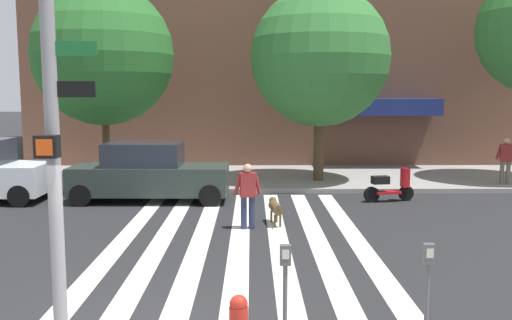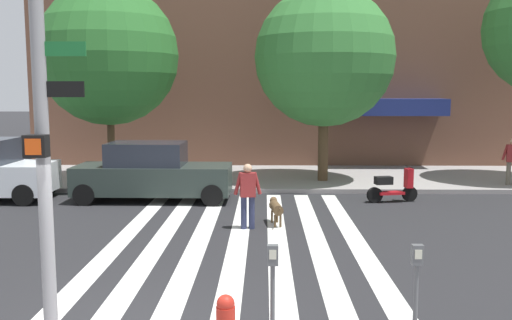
{
  "view_description": "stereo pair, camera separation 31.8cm",
  "coord_description": "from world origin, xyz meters",
  "px_view_note": "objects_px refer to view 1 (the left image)",
  "views": [
    {
      "loc": [
        1.72,
        -7.34,
        3.43
      ],
      "look_at": [
        1.83,
        6.25,
        1.74
      ],
      "focal_mm": 39.01,
      "sensor_mm": 36.0,
      "label": 1
    },
    {
      "loc": [
        2.04,
        -7.34,
        3.43
      ],
      "look_at": [
        1.83,
        6.25,
        1.74
      ],
      "focal_mm": 39.01,
      "sensor_mm": 36.0,
      "label": 2
    }
  ],
  "objects_px": {
    "pedestrian_bystander": "(506,158)",
    "parking_meter_curbside": "(428,280)",
    "parking_meter_second_along": "(285,282)",
    "street_tree_nearest": "(103,55)",
    "traffic_light_pole": "(49,83)",
    "parked_car_behind_first": "(149,173)",
    "pedestrian_dog_walker": "(248,192)",
    "dog_on_leash": "(275,207)",
    "street_tree_middle": "(320,57)",
    "parked_scooter": "(389,186)"
  },
  "relations": [
    {
      "from": "street_tree_middle",
      "to": "pedestrian_dog_walker",
      "type": "bearing_deg",
      "value": -110.94
    },
    {
      "from": "traffic_light_pole",
      "to": "parked_car_behind_first",
      "type": "distance_m",
      "value": 10.58
    },
    {
      "from": "street_tree_middle",
      "to": "pedestrian_bystander",
      "type": "height_order",
      "value": "street_tree_middle"
    },
    {
      "from": "parking_meter_curbside",
      "to": "pedestrian_dog_walker",
      "type": "distance_m",
      "value": 7.17
    },
    {
      "from": "traffic_light_pole",
      "to": "parking_meter_second_along",
      "type": "relative_size",
      "value": 4.26
    },
    {
      "from": "traffic_light_pole",
      "to": "parking_meter_curbside",
      "type": "height_order",
      "value": "traffic_light_pole"
    },
    {
      "from": "parking_meter_curbside",
      "to": "parked_scooter",
      "type": "relative_size",
      "value": 0.84
    },
    {
      "from": "traffic_light_pole",
      "to": "street_tree_middle",
      "type": "xyz_separation_m",
      "value": [
        4.98,
        13.34,
        1.12
      ]
    },
    {
      "from": "parking_meter_second_along",
      "to": "street_tree_nearest",
      "type": "xyz_separation_m",
      "value": [
        -5.64,
        13.12,
        3.65
      ]
    },
    {
      "from": "street_tree_nearest",
      "to": "dog_on_leash",
      "type": "height_order",
      "value": "street_tree_nearest"
    },
    {
      "from": "parked_scooter",
      "to": "dog_on_leash",
      "type": "relative_size",
      "value": 1.41
    },
    {
      "from": "parking_meter_second_along",
      "to": "street_tree_middle",
      "type": "distance_m",
      "value": 14.14
    },
    {
      "from": "street_tree_nearest",
      "to": "pedestrian_dog_walker",
      "type": "bearing_deg",
      "value": -50.93
    },
    {
      "from": "parked_car_behind_first",
      "to": "dog_on_leash",
      "type": "bearing_deg",
      "value": -39.27
    },
    {
      "from": "pedestrian_dog_walker",
      "to": "street_tree_nearest",
      "type": "bearing_deg",
      "value": 129.07
    },
    {
      "from": "dog_on_leash",
      "to": "street_tree_nearest",
      "type": "bearing_deg",
      "value": 134.91
    },
    {
      "from": "parked_scooter",
      "to": "pedestrian_dog_walker",
      "type": "distance_m",
      "value": 5.58
    },
    {
      "from": "traffic_light_pole",
      "to": "street_tree_nearest",
      "type": "height_order",
      "value": "street_tree_nearest"
    },
    {
      "from": "parking_meter_second_along",
      "to": "pedestrian_bystander",
      "type": "bearing_deg",
      "value": 55.8
    },
    {
      "from": "parked_car_behind_first",
      "to": "dog_on_leash",
      "type": "xyz_separation_m",
      "value": [
        3.83,
        -3.13,
        -0.43
      ]
    },
    {
      "from": "street_tree_middle",
      "to": "pedestrian_dog_walker",
      "type": "distance_m",
      "value": 8.08
    },
    {
      "from": "parking_meter_curbside",
      "to": "dog_on_leash",
      "type": "distance_m",
      "value": 7.44
    },
    {
      "from": "pedestrian_dog_walker",
      "to": "pedestrian_bystander",
      "type": "xyz_separation_m",
      "value": [
        9.06,
        5.76,
        0.15
      ]
    },
    {
      "from": "parking_meter_second_along",
      "to": "parked_car_behind_first",
      "type": "xyz_separation_m",
      "value": [
        -3.64,
        10.4,
        -0.16
      ]
    },
    {
      "from": "pedestrian_bystander",
      "to": "parking_meter_curbside",
      "type": "bearing_deg",
      "value": -118.21
    },
    {
      "from": "street_tree_middle",
      "to": "pedestrian_bystander",
      "type": "bearing_deg",
      "value": -8.31
    },
    {
      "from": "street_tree_nearest",
      "to": "parked_scooter",
      "type": "bearing_deg",
      "value": -16.89
    },
    {
      "from": "parked_car_behind_first",
      "to": "pedestrian_dog_walker",
      "type": "xyz_separation_m",
      "value": [
        3.12,
        -3.59,
        0.06
      ]
    },
    {
      "from": "parking_meter_second_along",
      "to": "parked_scooter",
      "type": "bearing_deg",
      "value": 69.3
    },
    {
      "from": "parking_meter_second_along",
      "to": "pedestrian_dog_walker",
      "type": "distance_m",
      "value": 6.83
    },
    {
      "from": "parked_car_behind_first",
      "to": "pedestrian_bystander",
      "type": "bearing_deg",
      "value": 10.11
    },
    {
      "from": "traffic_light_pole",
      "to": "parking_meter_curbside",
      "type": "bearing_deg",
      "value": -1.7
    },
    {
      "from": "pedestrian_dog_walker",
      "to": "street_tree_middle",
      "type": "bearing_deg",
      "value": 69.06
    },
    {
      "from": "street_tree_nearest",
      "to": "parked_car_behind_first",
      "type": "bearing_deg",
      "value": -53.61
    },
    {
      "from": "pedestrian_dog_walker",
      "to": "dog_on_leash",
      "type": "xyz_separation_m",
      "value": [
        0.71,
        0.46,
        -0.48
      ]
    },
    {
      "from": "street_tree_middle",
      "to": "parked_scooter",
      "type": "bearing_deg",
      "value": -61.02
    },
    {
      "from": "traffic_light_pole",
      "to": "pedestrian_dog_walker",
      "type": "relative_size",
      "value": 3.54
    },
    {
      "from": "parked_car_behind_first",
      "to": "dog_on_leash",
      "type": "relative_size",
      "value": 4.22
    },
    {
      "from": "traffic_light_pole",
      "to": "dog_on_leash",
      "type": "bearing_deg",
      "value": 66.24
    },
    {
      "from": "parking_meter_second_along",
      "to": "parked_car_behind_first",
      "type": "bearing_deg",
      "value": 109.27
    },
    {
      "from": "street_tree_nearest",
      "to": "pedestrian_bystander",
      "type": "relative_size",
      "value": 4.28
    },
    {
      "from": "parking_meter_curbside",
      "to": "dog_on_leash",
      "type": "xyz_separation_m",
      "value": [
        -1.63,
        7.23,
        -0.59
      ]
    },
    {
      "from": "traffic_light_pole",
      "to": "street_tree_middle",
      "type": "distance_m",
      "value": 14.28
    },
    {
      "from": "parked_car_behind_first",
      "to": "parked_scooter",
      "type": "distance_m",
      "value": 7.51
    },
    {
      "from": "traffic_light_pole",
      "to": "parking_meter_curbside",
      "type": "xyz_separation_m",
      "value": [
        4.75,
        -0.14,
        -2.49
      ]
    },
    {
      "from": "traffic_light_pole",
      "to": "parking_meter_second_along",
      "type": "bearing_deg",
      "value": -3.47
    },
    {
      "from": "parked_car_behind_first",
      "to": "pedestrian_dog_walker",
      "type": "height_order",
      "value": "parked_car_behind_first"
    },
    {
      "from": "parking_meter_curbside",
      "to": "pedestrian_dog_walker",
      "type": "relative_size",
      "value": 0.83
    },
    {
      "from": "parked_car_behind_first",
      "to": "pedestrian_dog_walker",
      "type": "relative_size",
      "value": 2.96
    },
    {
      "from": "street_tree_middle",
      "to": "pedestrian_dog_walker",
      "type": "xyz_separation_m",
      "value": [
        -2.57,
        -6.71,
        -3.71
      ]
    }
  ]
}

